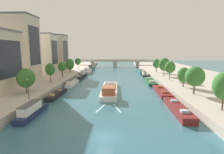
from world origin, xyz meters
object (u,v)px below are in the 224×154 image
at_px(tree_right_nearest, 184,75).
at_px(moored_boat_right_far, 141,71).
at_px(tree_left_end_of_row, 78,62).
at_px(tree_left_second, 62,67).
at_px(moored_boat_left_end, 57,94).
at_px(moored_boat_right_upstream, 161,91).
at_px(tree_left_third, 26,78).
at_px(tree_right_by_lamp, 170,67).
at_px(tree_right_end_of_row, 224,86).
at_px(bridge_far, 115,62).
at_px(moored_boat_left_far, 32,111).
at_px(moored_boat_left_upstream, 91,68).
at_px(barge_midriver, 109,90).
at_px(tree_left_past_mid, 70,64).
at_px(moored_boat_right_near, 144,74).
at_px(tree_left_distant, 50,69).
at_px(moored_boat_left_midway, 88,71).
at_px(lamppost_left_bank, 28,88).
at_px(tree_right_distant, 164,64).
at_px(tree_right_past_mid, 157,64).
at_px(moored_boat_right_gap_after, 150,81).
at_px(tree_right_far, 195,76).
at_px(moored_boat_right_downstream, 178,108).
at_px(moored_boat_left_second, 72,82).
at_px(moored_boat_left_lone, 81,76).

bearing_deg(tree_right_nearest, moored_boat_right_far, 97.91).
bearing_deg(tree_left_end_of_row, tree_left_second, -90.49).
bearing_deg(moored_boat_right_far, moored_boat_left_end, -119.96).
relative_size(moored_boat_right_upstream, tree_left_third, 2.32).
bearing_deg(moored_boat_right_upstream, tree_right_by_lamp, 65.25).
distance_m(tree_right_end_of_row, bridge_far, 104.75).
relative_size(moored_boat_left_far, moored_boat_left_upstream, 0.74).
bearing_deg(barge_midriver, tree_left_past_mid, 121.99).
bearing_deg(tree_left_past_mid, moored_boat_right_near, -0.13).
bearing_deg(tree_left_distant, tree_right_end_of_row, -32.36).
xyz_separation_m(moored_boat_left_midway, lamppost_left_bank, (-3.53, -60.15, 3.11)).
bearing_deg(tree_left_distant, bridge_far, 74.18).
distance_m(tree_right_end_of_row, tree_right_distant, 43.99).
distance_m(tree_left_end_of_row, tree_right_nearest, 63.56).
bearing_deg(moored_boat_left_upstream, tree_left_end_of_row, -109.68).
distance_m(moored_boat_left_midway, lamppost_left_bank, 60.33).
xyz_separation_m(tree_right_distant, bridge_far, (-22.20, 58.47, -3.11)).
bearing_deg(barge_midriver, moored_boat_left_upstream, 103.22).
height_order(tree_left_distant, tree_right_past_mid, tree_right_past_mid).
xyz_separation_m(moored_boat_left_upstream, tree_left_past_mid, (-6.24, -29.70, 4.94)).
distance_m(moored_boat_left_far, bridge_far, 103.35).
height_order(moored_boat_right_gap_after, bridge_far, bridge_far).
relative_size(moored_boat_left_upstream, lamppost_left_bank, 3.20).
xyz_separation_m(moored_boat_right_near, bridge_far, (-15.14, 48.87, 2.57)).
bearing_deg(moored_boat_right_near, tree_right_far, -81.33).
bearing_deg(moored_boat_right_near, tree_left_distant, -144.11).
bearing_deg(tree_left_end_of_row, tree_right_past_mid, -15.18).
distance_m(moored_boat_right_upstream, tree_right_by_lamp, 16.18).
xyz_separation_m(moored_boat_left_end, tree_right_end_of_row, (36.83, -15.50, 5.85)).
height_order(tree_left_past_mid, tree_right_by_lamp, tree_right_by_lamp).
distance_m(moored_boat_right_downstream, moored_boat_right_gap_after, 33.55).
height_order(moored_boat_left_end, moored_boat_right_gap_after, moored_boat_right_gap_after).
xyz_separation_m(moored_boat_left_second, moored_boat_right_far, (30.34, 37.68, -0.38)).
bearing_deg(tree_left_past_mid, tree_right_far, -44.01).
height_order(barge_midriver, tree_right_past_mid, tree_right_past_mid).
relative_size(moored_boat_left_far, moored_boat_right_gap_after, 0.66).
height_order(tree_left_past_mid, tree_right_nearest, tree_left_past_mid).
bearing_deg(moored_boat_right_upstream, tree_right_nearest, 11.39).
height_order(moored_boat_left_end, tree_right_far, tree_right_far).
relative_size(moored_boat_right_upstream, lamppost_left_bank, 3.29).
bearing_deg(moored_boat_right_near, tree_right_distant, -53.68).
bearing_deg(moored_boat_left_lone, bridge_far, 73.79).
xyz_separation_m(moored_boat_left_upstream, moored_boat_right_downstream, (30.07, -79.64, -0.32)).
xyz_separation_m(moored_boat_left_end, tree_right_nearest, (37.36, 5.77, 4.88)).
xyz_separation_m(moored_boat_right_gap_after, tree_left_past_mid, (-36.59, 16.39, 5.38)).
bearing_deg(moored_boat_right_upstream, moored_boat_right_downstream, -92.22).
bearing_deg(tree_right_end_of_row, moored_boat_right_upstream, 107.60).
bearing_deg(tree_right_past_mid, tree_right_distant, -87.40).
bearing_deg(tree_right_nearest, tree_right_by_lamp, 92.51).
xyz_separation_m(tree_left_distant, bridge_far, (21.33, 75.26, -2.61)).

